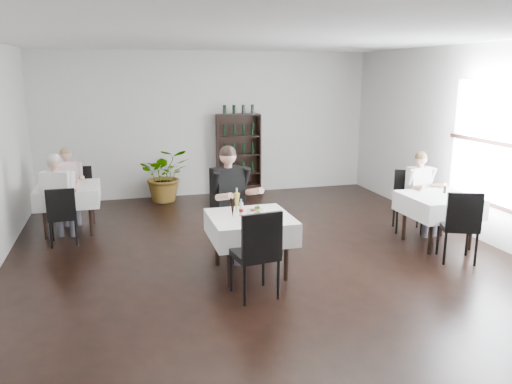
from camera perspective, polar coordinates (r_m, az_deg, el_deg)
room_shell at (r=6.29m, az=1.97°, el=3.87°), size 9.00×9.00×9.00m
window_right at (r=8.05m, az=26.40°, el=4.56°), size 0.06×2.30×1.85m
wine_shelf at (r=10.66m, az=-1.99°, el=4.23°), size 0.90×0.28×1.75m
main_table at (r=6.41m, az=-0.66°, el=-4.02°), size 1.03×1.03×0.77m
left_table at (r=8.67m, az=-20.66°, el=-0.29°), size 0.98×0.98×0.77m
right_table at (r=7.95m, az=20.12°, el=-1.42°), size 0.98×0.98×0.77m
potted_tree at (r=10.24m, az=-10.34°, el=1.93°), size 1.00×0.88×1.09m
main_chair_far at (r=7.07m, az=-2.41°, el=-2.43°), size 0.62×0.62×1.08m
main_chair_near at (r=5.69m, az=0.17°, el=-6.51°), size 0.54×0.55×1.06m
left_chair_far at (r=9.41m, az=-19.48°, el=0.28°), size 0.45×0.45×0.93m
left_chair_near at (r=8.02m, az=-21.28°, el=-2.19°), size 0.43×0.43×0.90m
right_chair_far at (r=8.61m, az=17.00°, el=-0.48°), size 0.60×0.60×0.99m
right_chair_near at (r=7.32m, az=22.32°, el=-3.17°), size 0.61×0.61×1.02m
diner_main at (r=6.90m, az=-2.82°, el=-0.20°), size 0.70×0.74×1.58m
diner_left_far at (r=9.19m, az=-20.68°, el=1.38°), size 0.53×0.55×1.32m
diner_left_near at (r=8.11m, az=-21.67°, el=0.12°), size 0.56×0.58×1.40m
diner_right_far at (r=8.46m, az=18.40°, el=0.63°), size 0.53×0.54×1.33m
plate_far at (r=6.57m, az=-0.05°, el=-2.10°), size 0.26×0.26×0.07m
plate_near at (r=6.19m, az=-0.11°, el=-3.02°), size 0.36×0.36×0.09m
pilsner_dark at (r=6.28m, az=-2.70°, el=-1.80°), size 0.07×0.07×0.31m
pilsner_lager at (r=6.43m, az=-2.21°, el=-1.30°), size 0.08×0.08×0.34m
coke_bottle at (r=6.35m, az=-1.71°, el=-1.98°), size 0.06×0.06×0.22m
napkin_cutlery at (r=6.26m, az=1.90°, el=-2.98°), size 0.20×0.21×0.02m
pepper_mill at (r=8.09m, az=20.77°, el=0.26°), size 0.05×0.05×0.11m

